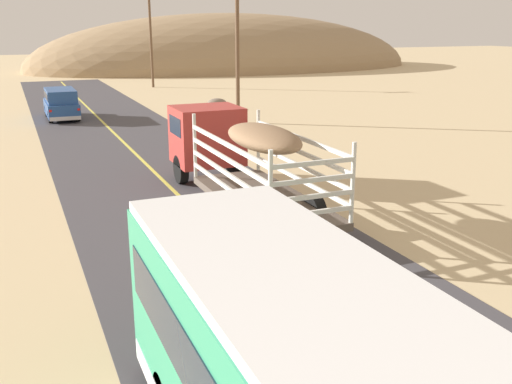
# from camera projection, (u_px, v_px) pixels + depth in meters

# --- Properties ---
(livestock_truck) EXTENTS (2.53, 9.70, 3.02)m
(livestock_truck) POSITION_uv_depth(u_px,v_px,m) (226.00, 147.00, 20.35)
(livestock_truck) COLOR #B2332D
(livestock_truck) RESTS_ON road_surface
(car_far) EXTENTS (1.90, 4.62, 1.93)m
(car_far) POSITION_uv_depth(u_px,v_px,m) (61.00, 102.00, 37.04)
(car_far) COLOR #264C8C
(car_far) RESTS_ON road_surface
(power_pole_mid) EXTENTS (2.20, 0.24, 8.61)m
(power_pole_mid) POSITION_uv_depth(u_px,v_px,m) (237.00, 47.00, 34.75)
(power_pole_mid) COLOR brown
(power_pole_mid) RESTS_ON ground
(power_pole_far) EXTENTS (2.20, 0.24, 8.92)m
(power_pole_far) POSITION_uv_depth(u_px,v_px,m) (151.00, 37.00, 54.77)
(power_pole_far) COLOR brown
(power_pole_far) RESTS_ON ground
(boulder_mid_field) EXTENTS (1.48, 1.19, 0.77)m
(boulder_mid_field) POSITION_uv_depth(u_px,v_px,m) (217.00, 104.00, 41.73)
(boulder_mid_field) COLOR #756656
(boulder_mid_field) RESTS_ON ground
(distant_hill) EXTENTS (55.21, 27.98, 14.76)m
(distant_hill) POSITION_uv_depth(u_px,v_px,m) (230.00, 68.00, 81.13)
(distant_hill) COLOR #997C5A
(distant_hill) RESTS_ON ground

